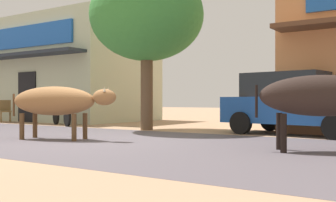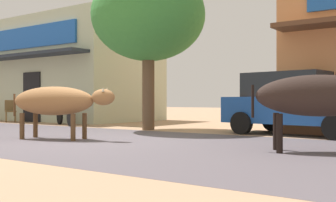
% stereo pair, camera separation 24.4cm
% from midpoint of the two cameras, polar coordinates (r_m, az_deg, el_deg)
% --- Properties ---
extents(ground, '(80.00, 80.00, 0.00)m').
position_cam_midpoint_polar(ground, '(9.61, -10.43, -5.32)').
color(ground, tan).
extents(asphalt_road, '(72.00, 6.01, 0.00)m').
position_cam_midpoint_polar(asphalt_road, '(9.61, -10.43, -5.30)').
color(asphalt_road, '#585056').
rests_on(asphalt_road, ground).
extents(storefront_left_cafe, '(8.93, 5.60, 4.59)m').
position_cam_midpoint_polar(storefront_left_cafe, '(20.58, -15.28, 3.96)').
color(storefront_left_cafe, '#B5BF9F').
rests_on(storefront_left_cafe, ground).
extents(roadside_tree, '(3.50, 3.50, 4.93)m').
position_cam_midpoint_polar(roadside_tree, '(13.05, -3.48, 11.56)').
color(roadside_tree, brown).
rests_on(roadside_tree, ground).
extents(parked_hatchback_car, '(4.01, 2.24, 1.64)m').
position_cam_midpoint_polar(parked_hatchback_car, '(11.42, 16.48, -0.24)').
color(parked_hatchback_car, '#1A4897').
rests_on(parked_hatchback_car, ground).
extents(parked_motorcycle, '(1.88, 0.96, 1.07)m').
position_cam_midpoint_polar(parked_motorcycle, '(15.51, -14.81, -1.52)').
color(parked_motorcycle, black).
rests_on(parked_motorcycle, ground).
extents(cow_near_brown, '(2.63, 1.31, 1.23)m').
position_cam_midpoint_polar(cow_near_brown, '(9.98, -15.76, -0.05)').
color(cow_near_brown, olive).
rests_on(cow_near_brown, ground).
extents(cow_far_dark, '(2.65, 1.69, 1.35)m').
position_cam_midpoint_polar(cow_far_dark, '(7.76, 20.08, 0.60)').
color(cow_far_dark, '#2E211D').
rests_on(cow_far_dark, ground).
extents(cafe_chair_near_tree, '(0.60, 0.60, 0.92)m').
position_cam_midpoint_polar(cafe_chair_near_tree, '(18.52, -21.74, -1.14)').
color(cafe_chair_near_tree, brown).
rests_on(cafe_chair_near_tree, ground).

